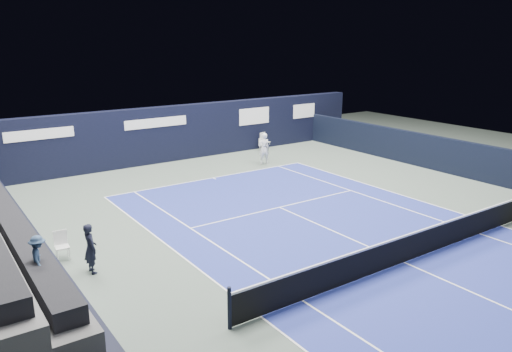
% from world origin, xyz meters
% --- Properties ---
extents(ground, '(48.00, 48.00, 0.00)m').
position_xyz_m(ground, '(0.00, 2.00, 0.00)').
color(ground, '#4B5951').
rests_on(ground, ground).
extents(court_surface, '(10.97, 23.77, 0.01)m').
position_xyz_m(court_surface, '(0.00, 0.00, 0.00)').
color(court_surface, navy).
rests_on(court_surface, ground).
extents(enclosure_wall_right, '(0.30, 22.00, 1.80)m').
position_xyz_m(enclosure_wall_right, '(10.50, 6.00, 0.90)').
color(enclosure_wall_right, black).
rests_on(enclosure_wall_right, ground).
extents(folding_chair_back_a, '(0.59, 0.57, 1.09)m').
position_xyz_m(folding_chair_back_a, '(5.93, 15.75, 0.62)').
color(folding_chair_back_a, silver).
rests_on(folding_chair_back_a, ground).
extents(folding_chair_back_b, '(0.46, 0.45, 0.83)m').
position_xyz_m(folding_chair_back_b, '(5.53, 15.40, 0.47)').
color(folding_chair_back_b, white).
rests_on(folding_chair_back_b, ground).
extents(line_judge_chair, '(0.44, 0.43, 0.93)m').
position_xyz_m(line_judge_chair, '(-8.65, 6.37, 0.53)').
color(line_judge_chair, silver).
rests_on(line_judge_chair, ground).
extents(line_judge, '(0.40, 0.58, 1.53)m').
position_xyz_m(line_judge, '(-8.17, 4.90, 0.77)').
color(line_judge, black).
rests_on(line_judge, ground).
extents(court_markings, '(11.03, 23.83, 0.00)m').
position_xyz_m(court_markings, '(0.00, 0.00, 0.01)').
color(court_markings, white).
rests_on(court_markings, court_surface).
extents(tennis_net, '(12.90, 0.10, 1.10)m').
position_xyz_m(tennis_net, '(0.00, 0.00, 0.51)').
color(tennis_net, black).
rests_on(tennis_net, ground).
extents(back_sponsor_wall, '(26.00, 0.63, 3.10)m').
position_xyz_m(back_sponsor_wall, '(0.01, 16.50, 1.55)').
color(back_sponsor_wall, black).
rests_on(back_sponsor_wall, ground).
extents(side_barrier_left, '(0.33, 22.00, 1.20)m').
position_xyz_m(side_barrier_left, '(-9.50, 5.97, 0.60)').
color(side_barrier_left, black).
rests_on(side_barrier_left, ground).
extents(tennis_player, '(0.71, 0.88, 1.74)m').
position_xyz_m(tennis_player, '(3.81, 12.80, 0.87)').
color(tennis_player, white).
rests_on(tennis_player, ground).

